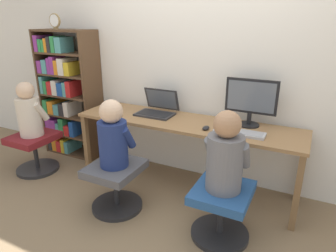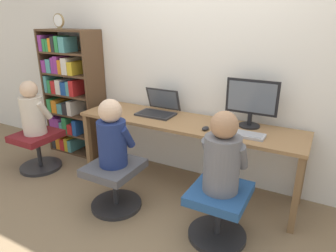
% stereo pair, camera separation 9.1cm
% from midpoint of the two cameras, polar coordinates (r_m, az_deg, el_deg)
% --- Properties ---
extents(ground_plane, '(14.00, 14.00, 0.00)m').
position_cam_midpoint_polar(ground_plane, '(2.98, 0.08, -13.69)').
color(ground_plane, '#846B4C').
extents(wall_back, '(10.00, 0.05, 2.60)m').
position_cam_midpoint_polar(wall_back, '(3.06, 5.39, 13.32)').
color(wall_back, white).
rests_on(wall_back, ground_plane).
extents(desk, '(2.21, 0.55, 0.71)m').
position_cam_midpoint_polar(desk, '(2.91, 2.51, -0.40)').
color(desk, olive).
rests_on(desk, ground_plane).
extents(desktop_monitor, '(0.46, 0.19, 0.43)m').
position_cam_midpoint_polar(desktop_monitor, '(2.79, 14.59, 4.59)').
color(desktop_monitor, black).
rests_on(desktop_monitor, desk).
extents(laptop, '(0.38, 0.32, 0.25)m').
position_cam_midpoint_polar(laptop, '(3.10, -2.92, 3.23)').
color(laptop, '#2D2D30').
rests_on(laptop, desk).
extents(keyboard, '(0.43, 0.15, 0.03)m').
position_cam_midpoint_polar(keyboard, '(2.63, 12.47, -1.21)').
color(keyboard, '#B2B2B7').
rests_on(keyboard, desk).
extents(computer_mouse_by_keyboard, '(0.06, 0.09, 0.03)m').
position_cam_midpoint_polar(computer_mouse_by_keyboard, '(2.68, 6.27, -0.36)').
color(computer_mouse_by_keyboard, black).
rests_on(computer_mouse_by_keyboard, desk).
extents(office_chair_left, '(0.46, 0.47, 0.43)m').
position_cam_midpoint_polar(office_chair_left, '(2.43, 9.04, -15.13)').
color(office_chair_left, '#262628').
rests_on(office_chair_left, ground_plane).
extents(office_chair_right, '(0.46, 0.47, 0.43)m').
position_cam_midpoint_polar(office_chair_right, '(2.77, -10.85, -10.48)').
color(office_chair_right, '#262628').
rests_on(office_chair_right, ground_plane).
extents(person_at_monitor, '(0.33, 0.29, 0.62)m').
position_cam_midpoint_polar(person_at_monitor, '(2.21, 9.70, -5.54)').
color(person_at_monitor, slate).
rests_on(person_at_monitor, office_chair_left).
extents(person_at_laptop, '(0.30, 0.27, 0.59)m').
position_cam_midpoint_polar(person_at_laptop, '(2.58, -11.43, -1.94)').
color(person_at_laptop, navy).
rests_on(person_at_laptop, office_chair_right).
extents(bookshelf, '(0.73, 0.33, 1.52)m').
position_cam_midpoint_polar(bookshelf, '(3.91, -19.66, 5.64)').
color(bookshelf, '#513823').
rests_on(bookshelf, ground_plane).
extents(desk_clock, '(0.15, 0.03, 0.17)m').
position_cam_midpoint_polar(desk_clock, '(3.70, -21.45, 18.12)').
color(desk_clock, olive).
rests_on(desk_clock, bookshelf).
extents(office_chair_side, '(0.46, 0.47, 0.43)m').
position_cam_midpoint_polar(office_chair_side, '(3.70, -24.66, -4.03)').
color(office_chair_side, '#262628').
rests_on(office_chair_side, ground_plane).
extents(person_near_shelf, '(0.30, 0.27, 0.59)m').
position_cam_midpoint_polar(person_near_shelf, '(3.56, -25.61, 2.48)').
color(person_near_shelf, beige).
rests_on(person_near_shelf, office_chair_side).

